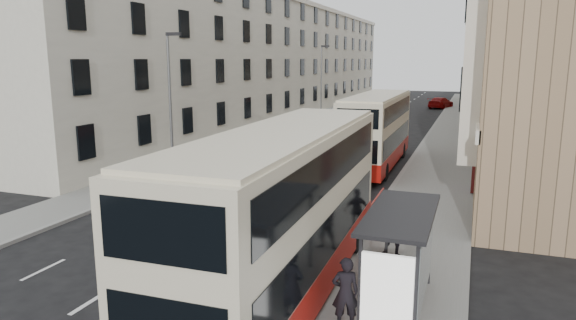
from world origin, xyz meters
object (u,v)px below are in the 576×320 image
at_px(pedestrian_far, 384,213).
at_px(street_lamp_near, 171,96).
at_px(car_silver, 361,104).
at_px(double_decker_front, 284,214).
at_px(car_dark, 377,99).
at_px(pedestrian_near, 345,293).
at_px(car_red, 441,103).
at_px(street_lamp_far, 322,78).
at_px(pedestrian_mid, 395,230).
at_px(bus_shelter, 404,244).
at_px(white_van, 336,115).
at_px(double_decker_rear, 377,131).

bearing_deg(pedestrian_far, street_lamp_near, 5.77).
bearing_deg(car_silver, double_decker_front, -58.69).
distance_m(car_silver, car_dark, 10.28).
height_order(pedestrian_near, car_red, pedestrian_near).
relative_size(street_lamp_far, car_dark, 1.77).
xyz_separation_m(pedestrian_mid, car_red, (-2.35, 57.32, -0.35)).
xyz_separation_m(street_lamp_near, pedestrian_near, (13.46, -13.43, -3.57)).
xyz_separation_m(bus_shelter, car_red, (-3.14, 61.33, -1.38)).
bearing_deg(pedestrian_mid, white_van, 106.90).
bearing_deg(car_red, white_van, 80.75).
relative_size(pedestrian_far, car_silver, 0.36).
relative_size(double_decker_rear, car_red, 2.20).
xyz_separation_m(pedestrian_far, car_dark, (-11.26, 59.62, -0.24)).
height_order(pedestrian_far, white_van, pedestrian_far).
bearing_deg(double_decker_rear, car_dark, 100.11).
distance_m(double_decker_rear, white_van, 24.16).
bearing_deg(pedestrian_far, street_lamp_far, -39.24).
bearing_deg(pedestrian_near, car_silver, -99.31).
xyz_separation_m(double_decker_rear, car_silver, (-8.88, 36.47, -1.53)).
xyz_separation_m(white_van, car_dark, (0.03, 24.22, 0.06)).
bearing_deg(car_dark, pedestrian_mid, -70.83).
relative_size(street_lamp_near, double_decker_rear, 0.70).
relative_size(double_decker_rear, white_van, 2.31).
distance_m(double_decker_rear, pedestrian_mid, 15.57).
distance_m(street_lamp_far, car_silver, 13.86).
relative_size(pedestrian_far, car_dark, 0.37).
bearing_deg(bus_shelter, car_dark, 100.98).
bearing_deg(bus_shelter, pedestrian_far, 103.65).
xyz_separation_m(double_decker_rear, car_red, (1.10, 42.19, -1.57)).
distance_m(bus_shelter, pedestrian_mid, 4.22).
xyz_separation_m(pedestrian_far, car_silver, (-11.60, 49.35, -0.20)).
bearing_deg(double_decker_front, car_dark, 97.06).
height_order(car_silver, car_red, car_silver).
height_order(street_lamp_near, car_dark, street_lamp_near).
distance_m(pedestrian_far, car_dark, 60.68).
distance_m(bus_shelter, white_van, 43.62).
xyz_separation_m(street_lamp_far, white_van, (1.88, -0.72, -3.95)).
height_order(double_decker_rear, car_red, double_decker_rear).
bearing_deg(white_van, double_decker_rear, -57.57).
distance_m(bus_shelter, street_lamp_near, 19.38).
distance_m(street_lamp_near, car_red, 50.43).
height_order(street_lamp_near, double_decker_rear, street_lamp_near).
bearing_deg(double_decker_front, white_van, 101.77).
bearing_deg(double_decker_rear, street_lamp_far, 113.96).
bearing_deg(white_van, bus_shelter, -61.31).
height_order(street_lamp_far, double_decker_rear, street_lamp_far).
bearing_deg(car_silver, pedestrian_far, -55.49).
height_order(street_lamp_near, car_red, street_lamp_near).
bearing_deg(pedestrian_mid, street_lamp_far, 109.11).
bearing_deg(bus_shelter, pedestrian_mid, 101.14).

